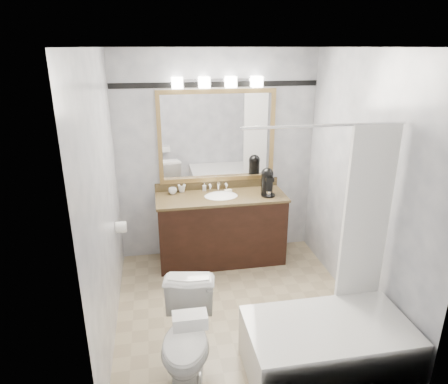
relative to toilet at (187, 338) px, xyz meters
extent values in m
cube|color=tan|center=(0.58, 0.79, -0.38)|extent=(2.40, 2.60, 0.01)
cube|color=white|center=(0.58, 0.79, 2.13)|extent=(2.40, 2.60, 0.01)
cube|color=silver|center=(0.58, 2.10, 0.88)|extent=(2.40, 0.01, 2.50)
cube|color=silver|center=(0.58, -0.51, 0.88)|extent=(2.40, 0.01, 2.50)
cube|color=silver|center=(-0.63, 0.79, 0.88)|extent=(0.01, 2.60, 2.50)
cube|color=silver|center=(1.78, 0.79, 0.88)|extent=(0.01, 2.60, 2.50)
cube|color=black|center=(0.58, 1.81, 0.04)|extent=(1.50, 0.55, 0.82)
cube|color=olive|center=(0.58, 1.81, 0.46)|extent=(1.53, 0.58, 0.03)
cube|color=olive|center=(0.58, 2.08, 0.53)|extent=(1.53, 0.03, 0.10)
ellipsoid|color=white|center=(0.58, 1.81, 0.45)|extent=(0.44, 0.34, 0.14)
cube|color=#AD894E|center=(0.58, 2.07, 1.65)|extent=(1.40, 0.04, 0.05)
cube|color=#AD894E|center=(0.58, 2.07, 0.60)|extent=(1.40, 0.04, 0.05)
cube|color=#AD894E|center=(-0.10, 2.07, 1.13)|extent=(0.05, 0.04, 1.00)
cube|color=#AD894E|center=(1.25, 2.07, 1.13)|extent=(0.05, 0.04, 1.00)
cube|color=white|center=(0.58, 2.08, 1.13)|extent=(1.30, 0.01, 1.00)
cube|color=silver|center=(0.58, 2.06, 1.78)|extent=(0.90, 0.05, 0.03)
cube|color=white|center=(0.13, 2.01, 1.76)|extent=(0.12, 0.12, 0.12)
cube|color=white|center=(0.43, 2.01, 1.76)|extent=(0.12, 0.12, 0.12)
cube|color=white|center=(0.73, 2.01, 1.76)|extent=(0.12, 0.12, 0.12)
cube|color=white|center=(1.03, 2.01, 1.76)|extent=(0.12, 0.12, 0.12)
cube|color=black|center=(0.58, 2.09, 1.73)|extent=(2.40, 0.01, 0.06)
cube|color=white|center=(1.11, -0.13, -0.15)|extent=(1.30, 0.72, 0.45)
cylinder|color=silver|center=(1.11, 0.25, 1.58)|extent=(1.30, 0.02, 0.02)
cube|color=white|center=(1.53, 0.24, 0.80)|extent=(0.40, 0.04, 1.55)
cylinder|color=white|center=(-0.56, 1.46, 0.33)|extent=(0.11, 0.12, 0.12)
imported|color=white|center=(0.00, 0.00, 0.00)|extent=(0.54, 0.79, 0.75)
cube|color=white|center=(0.00, -0.33, 0.42)|extent=(0.23, 0.13, 0.09)
cylinder|color=black|center=(1.12, 1.71, 0.49)|extent=(0.17, 0.17, 0.02)
cylinder|color=black|center=(1.12, 1.76, 0.61)|extent=(0.14, 0.14, 0.24)
sphere|color=black|center=(1.12, 1.76, 0.73)|extent=(0.15, 0.15, 0.15)
cube|color=black|center=(1.12, 1.69, 0.69)|extent=(0.10, 0.10, 0.05)
cylinder|color=silver|center=(1.12, 1.69, 0.51)|extent=(0.06, 0.06, 0.06)
imported|color=white|center=(0.02, 1.97, 0.51)|extent=(0.11, 0.11, 0.08)
imported|color=white|center=(0.14, 2.03, 0.52)|extent=(0.11, 0.11, 0.09)
imported|color=white|center=(0.41, 2.02, 0.52)|extent=(0.05, 0.05, 0.09)
cube|color=beige|center=(0.69, 1.93, 0.49)|extent=(0.10, 0.07, 0.03)
camera|label=1|loc=(-0.17, -2.53, 2.13)|focal=32.00mm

